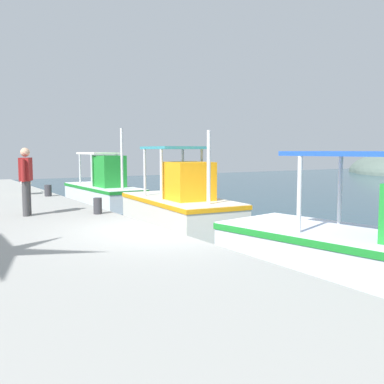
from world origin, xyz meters
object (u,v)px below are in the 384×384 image
at_px(fisherman_standing, 26,179).
at_px(mooring_bollard_nearest, 48,191).
at_px(pelican, 26,183).
at_px(fishing_boat_nearest, 104,190).
at_px(mooring_bollard_second, 98,206).
at_px(fishing_boat_second, 180,207).

bearing_deg(fisherman_standing, mooring_bollard_nearest, 160.20).
height_order(pelican, fisherman_standing, fisherman_standing).
xyz_separation_m(fishing_boat_nearest, mooring_bollard_second, (7.27, -2.88, 0.29)).
distance_m(fishing_boat_second, mooring_bollard_second, 2.91).
height_order(fishing_boat_second, mooring_bollard_nearest, fishing_boat_second).
xyz_separation_m(pelican, fisherman_standing, (5.46, -1.06, 0.51)).
xyz_separation_m(pelican, mooring_bollard_nearest, (1.10, 0.51, -0.20)).
relative_size(fishing_boat_nearest, fishing_boat_second, 1.11).
bearing_deg(mooring_bollard_nearest, fishing_boat_nearest, 128.28).
relative_size(fisherman_standing, mooring_bollard_nearest, 4.20).
height_order(fishing_boat_nearest, mooring_bollard_nearest, fishing_boat_nearest).
height_order(fishing_boat_nearest, mooring_bollard_second, fishing_boat_nearest).
relative_size(fishing_boat_nearest, mooring_bollard_second, 13.49).
relative_size(fishing_boat_second, mooring_bollard_second, 12.11).
distance_m(fishing_boat_second, mooring_bollard_nearest, 5.15).
xyz_separation_m(mooring_bollard_nearest, mooring_bollard_second, (5.00, -0.00, 0.01)).
relative_size(fishing_boat_nearest, pelican, 5.75).
bearing_deg(pelican, mooring_bollard_nearest, 24.87).
bearing_deg(fisherman_standing, fishing_boat_nearest, 146.14).
relative_size(fishing_boat_second, mooring_bollard_nearest, 12.50).
relative_size(fishing_boat_nearest, mooring_bollard_nearest, 13.94).
relative_size(pelican, mooring_bollard_second, 2.35).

